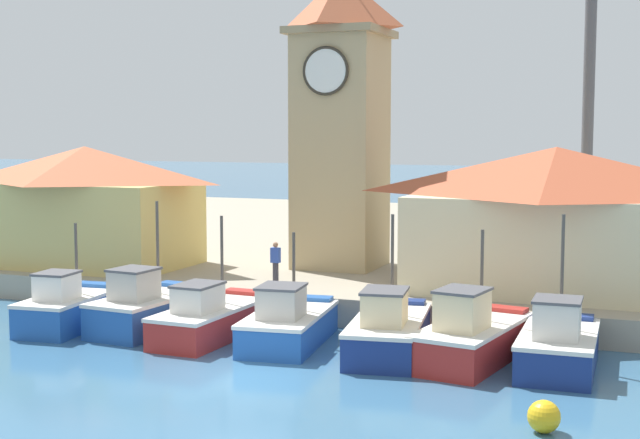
# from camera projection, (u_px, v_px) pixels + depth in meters

# --- Properties ---
(ground_plane) EXTENTS (300.00, 300.00, 0.00)m
(ground_plane) POSITION_uv_depth(u_px,v_px,m) (236.00, 378.00, 24.39)
(ground_plane) COLOR #386689
(quay_wharf) EXTENTS (120.00, 40.00, 1.00)m
(quay_wharf) POSITION_uv_depth(u_px,v_px,m) (456.00, 244.00, 49.22)
(quay_wharf) COLOR #9E937F
(quay_wharf) RESTS_ON ground
(fishing_boat_far_left) EXTENTS (2.33, 4.40, 3.57)m
(fishing_boat_far_left) POSITION_uv_depth(u_px,v_px,m) (69.00, 308.00, 30.39)
(fishing_boat_far_left) COLOR #2356A8
(fishing_boat_far_left) RESTS_ON ground
(fishing_boat_left_outer) EXTENTS (2.49, 4.63, 4.36)m
(fishing_boat_left_outer) POSITION_uv_depth(u_px,v_px,m) (148.00, 308.00, 30.05)
(fishing_boat_left_outer) COLOR #2356A8
(fishing_boat_left_outer) RESTS_ON ground
(fishing_boat_left_inner) EXTENTS (2.13, 5.30, 3.95)m
(fishing_boat_left_inner) POSITION_uv_depth(u_px,v_px,m) (212.00, 318.00, 29.02)
(fishing_boat_left_inner) COLOR #AD2823
(fishing_boat_left_inner) RESTS_ON ground
(fishing_boat_mid_left) EXTENTS (2.73, 5.00, 3.51)m
(fishing_boat_mid_left) POSITION_uv_depth(u_px,v_px,m) (288.00, 323.00, 28.11)
(fishing_boat_mid_left) COLOR #2356A8
(fishing_boat_mid_left) RESTS_ON ground
(fishing_boat_center) EXTENTS (2.85, 5.49, 4.19)m
(fishing_boat_center) POSITION_uv_depth(u_px,v_px,m) (388.00, 330.00, 26.97)
(fishing_boat_center) COLOR navy
(fishing_boat_center) RESTS_ON ground
(fishing_boat_mid_right) EXTENTS (2.87, 5.31, 3.83)m
(fishing_boat_mid_right) POSITION_uv_depth(u_px,v_px,m) (472.00, 337.00, 25.98)
(fishing_boat_mid_right) COLOR #AD2823
(fishing_boat_mid_right) RESTS_ON ground
(fishing_boat_right_inner) EXTENTS (2.28, 4.58, 4.37)m
(fishing_boat_right_inner) POSITION_uv_depth(u_px,v_px,m) (558.00, 345.00, 25.12)
(fishing_boat_right_inner) COLOR navy
(fishing_boat_right_inner) RESTS_ON ground
(clock_tower) EXTENTS (3.85, 3.85, 13.80)m
(clock_tower) POSITION_uv_depth(u_px,v_px,m) (341.00, 115.00, 37.19)
(clock_tower) COLOR tan
(clock_tower) RESTS_ON quay_wharf
(warehouse_left) EXTENTS (9.21, 5.60, 5.08)m
(warehouse_left) POSITION_uv_depth(u_px,v_px,m) (86.00, 204.00, 38.11)
(warehouse_left) COLOR tan
(warehouse_left) RESTS_ON quay_wharf
(warehouse_right) EXTENTS (10.37, 6.25, 5.17)m
(warehouse_right) POSITION_uv_depth(u_px,v_px,m) (555.00, 218.00, 31.84)
(warehouse_right) COLOR beige
(warehouse_right) RESTS_ON quay_wharf
(port_crane_far) EXTENTS (2.00, 9.95, 19.86)m
(port_crane_far) POSITION_uv_depth(u_px,v_px,m) (590.00, 87.00, 43.28)
(port_crane_far) COLOR #353539
(port_crane_far) RESTS_ON quay_wharf
(mooring_buoy) EXTENTS (0.74, 0.74, 0.74)m
(mooring_buoy) POSITION_uv_depth(u_px,v_px,m) (544.00, 417.00, 19.91)
(mooring_buoy) COLOR gold
(mooring_buoy) RESTS_ON ground
(dock_worker_near_tower) EXTENTS (0.34, 0.22, 1.62)m
(dock_worker_near_tower) POSITION_uv_depth(u_px,v_px,m) (276.00, 263.00, 33.15)
(dock_worker_near_tower) COLOR #33333D
(dock_worker_near_tower) RESTS_ON quay_wharf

